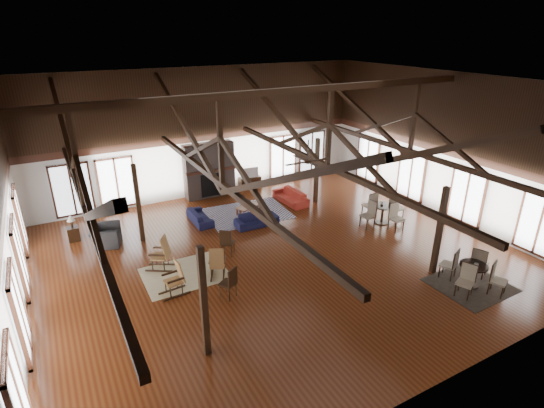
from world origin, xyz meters
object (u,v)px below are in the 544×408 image
sofa_navy_front (257,220)px  tv_console (250,182)px  cafe_table_far (383,211)px  armchair (106,235)px  sofa_orange (290,196)px  sofa_navy_left (200,217)px  coffee_table (248,207)px  cafe_table_near (473,271)px

sofa_navy_front → tv_console: tv_console is taller
sofa_navy_front → cafe_table_far: (4.72, -2.29, 0.30)m
tv_console → armchair: bearing=-158.5°
sofa_orange → armchair: size_ratio=1.78×
sofa_navy_left → coffee_table: sofa_navy_left is taller
cafe_table_far → cafe_table_near: bearing=-98.5°
sofa_navy_left → sofa_orange: bearing=-89.0°
sofa_orange → tv_console: bearing=-166.6°
coffee_table → tv_console: (1.53, 3.03, -0.09)m
coffee_table → cafe_table_far: (4.52, -3.45, 0.19)m
sofa_navy_left → coffee_table: 2.15m
coffee_table → cafe_table_far: bearing=-56.1°
sofa_navy_left → armchair: 3.78m
coffee_table → tv_console: size_ratio=1.11×
sofa_navy_front → sofa_navy_left: (-1.93, 1.44, -0.01)m
sofa_orange → coffee_table: sofa_orange is taller
sofa_orange → cafe_table_far: bearing=27.2°
coffee_table → cafe_table_far: 5.69m
sofa_orange → cafe_table_near: size_ratio=0.99×
sofa_navy_front → tv_console: size_ratio=1.60×
sofa_orange → armchair: 8.23m
armchair → cafe_table_near: bearing=-114.5°
sofa_navy_front → cafe_table_near: bearing=-59.7°
sofa_navy_front → armchair: size_ratio=1.58×
tv_console → sofa_navy_left: bearing=-143.0°
sofa_navy_left → cafe_table_near: (5.91, -8.64, 0.27)m
sofa_navy_left → cafe_table_near: cafe_table_near is taller
sofa_navy_front → cafe_table_near: 8.23m
sofa_navy_front → armchair: 5.84m
armchair → tv_console: (7.43, 2.93, -0.09)m
armchair → cafe_table_far: 11.01m
sofa_orange → cafe_table_near: cafe_table_near is taller
sofa_navy_front → sofa_navy_left: size_ratio=1.04×
sofa_navy_left → cafe_table_far: 7.63m
cafe_table_far → sofa_navy_left: bearing=150.7°
sofa_navy_front → cafe_table_near: cafe_table_near is taller
cafe_table_far → tv_console: (-2.99, 6.48, -0.28)m
armchair → sofa_navy_front: bearing=-85.8°
coffee_table → tv_console: tv_console is taller
sofa_navy_left → tv_console: size_ratio=1.53×
sofa_navy_front → sofa_orange: 2.93m
sofa_navy_left → armchair: armchair is taller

